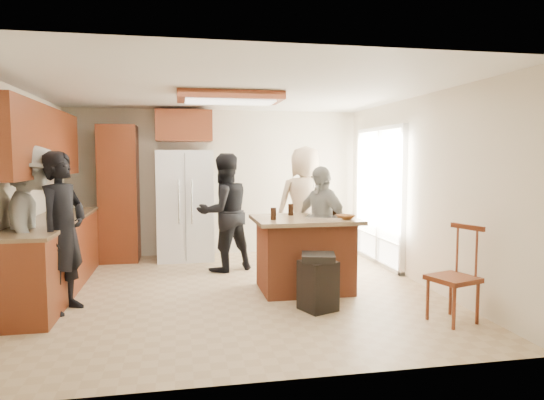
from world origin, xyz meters
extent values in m
plane|color=tan|center=(0.00, 0.00, 0.00)|extent=(5.00, 5.00, 0.00)
plane|color=white|center=(0.00, 0.00, 2.50)|extent=(5.00, 5.00, 0.00)
plane|color=beige|center=(0.00, 2.50, 1.25)|extent=(5.00, 0.00, 5.00)
plane|color=beige|center=(0.00, -2.50, 1.25)|extent=(5.00, 0.00, 5.00)
plane|color=beige|center=(-2.50, 0.00, 1.25)|extent=(0.00, 5.00, 5.00)
plane|color=beige|center=(2.50, 0.00, 1.25)|extent=(0.00, 5.00, 5.00)
cube|color=white|center=(2.48, 1.20, 1.05)|extent=(0.02, 1.60, 2.10)
cube|color=white|center=(2.46, 1.20, 1.05)|extent=(0.08, 1.72, 2.10)
cube|color=maroon|center=(0.00, 0.20, 2.44)|extent=(1.30, 0.70, 0.10)
cube|color=white|center=(0.00, 0.20, 2.38)|extent=(1.10, 0.50, 0.02)
cube|color=olive|center=(4.00, 1.20, -0.05)|extent=(3.00, 3.00, 0.10)
cube|color=#593319|center=(4.70, 1.80, 1.00)|extent=(1.40, 1.60, 2.00)
imported|color=black|center=(-1.89, -0.42, 0.88)|extent=(0.69, 0.77, 1.75)
imported|color=black|center=(0.01, 1.18, 0.87)|extent=(0.99, 0.82, 1.75)
imported|color=tan|center=(1.33, 1.51, 0.93)|extent=(0.92, 0.61, 1.87)
imported|color=gray|center=(1.24, 0.33, 0.79)|extent=(0.86, 1.03, 1.57)
imported|color=#989890|center=(-2.24, -0.27, 0.91)|extent=(0.82, 1.28, 1.83)
cube|color=maroon|center=(-2.20, 0.40, 0.44)|extent=(0.60, 3.00, 0.88)
cube|color=#846B4C|center=(-2.20, 0.40, 0.90)|extent=(0.64, 3.00, 0.04)
cube|color=maroon|center=(-2.33, 0.40, 1.88)|extent=(0.35, 3.00, 0.85)
cube|color=maroon|center=(-1.60, 2.20, 1.10)|extent=(0.60, 0.60, 2.20)
cube|color=maroon|center=(-0.55, 2.20, 2.20)|extent=(0.90, 0.60, 0.50)
cube|color=white|center=(-0.55, 2.12, 0.90)|extent=(0.90, 0.72, 1.80)
cube|color=gray|center=(-0.55, 1.75, 0.90)|extent=(0.01, 0.01, 1.71)
cylinder|color=silver|center=(-0.65, 1.73, 0.99)|extent=(0.02, 0.02, 0.70)
cylinder|color=silver|center=(-0.45, 1.73, 0.99)|extent=(0.02, 0.02, 0.70)
cube|color=#9A4727|center=(0.91, -0.09, 0.44)|extent=(1.10, 0.85, 0.88)
cube|color=#8C7751|center=(0.91, -0.09, 0.91)|extent=(1.28, 1.03, 0.05)
cube|color=silver|center=(1.16, -0.14, 0.94)|extent=(0.55, 0.49, 0.02)
imported|color=brown|center=(1.36, -0.34, 0.96)|extent=(0.27, 0.27, 0.05)
cylinder|color=black|center=(0.48, -0.23, 1.01)|extent=(0.07, 0.07, 0.15)
cylinder|color=black|center=(0.79, 0.18, 1.01)|extent=(0.07, 0.07, 0.15)
cylinder|color=black|center=(1.38, 0.13, 1.01)|extent=(0.07, 0.07, 0.15)
cube|color=black|center=(0.85, -0.91, 0.28)|extent=(0.44, 0.44, 0.55)
cube|color=black|center=(0.85, -0.91, 0.59)|extent=(0.44, 0.44, 0.08)
cube|color=maroon|center=(2.09, -1.54, 0.45)|extent=(0.53, 0.53, 0.05)
cylinder|color=maroon|center=(1.98, -1.75, 0.22)|extent=(0.05, 0.05, 0.44)
cylinder|color=maroon|center=(2.31, -1.65, 0.22)|extent=(0.05, 0.05, 0.44)
cylinder|color=maroon|center=(1.88, -1.43, 0.22)|extent=(0.05, 0.05, 0.44)
cylinder|color=maroon|center=(2.20, -1.33, 0.22)|extent=(0.05, 0.05, 0.44)
cube|color=maroon|center=(2.27, -1.48, 0.97)|extent=(0.16, 0.39, 0.05)
cylinder|color=maroon|center=(2.31, -1.60, 0.72)|extent=(0.03, 0.03, 0.50)
cylinder|color=maroon|center=(2.24, -1.37, 0.72)|extent=(0.03, 0.03, 0.50)
camera|label=1|loc=(-0.64, -5.96, 1.68)|focal=32.00mm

